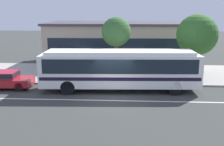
{
  "coord_description": "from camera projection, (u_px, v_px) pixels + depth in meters",
  "views": [
    {
      "loc": [
        0.92,
        -17.93,
        5.76
      ],
      "look_at": [
        -0.21,
        1.57,
        1.3
      ],
      "focal_mm": 44.41,
      "sensor_mm": 36.0,
      "label": 1
    }
  ],
  "objects": [
    {
      "name": "station_building",
      "position": [
        118.0,
        43.0,
        30.66
      ],
      "size": [
        15.37,
        7.89,
        4.44
      ],
      "color": "#B2A48A",
      "rests_on": "ground_plane"
    },
    {
      "name": "bus_stop_sign",
      "position": [
        179.0,
        65.0,
        21.58
      ],
      "size": [
        0.16,
        0.43,
        2.3
      ],
      "color": "gray",
      "rests_on": "sidewalk_slab"
    },
    {
      "name": "sedan_behind_bus",
      "position": [
        3.0,
        79.0,
        20.71
      ],
      "size": [
        4.3,
        2.04,
        1.29
      ],
      "color": "#AB1D27",
      "rests_on": "ground_plane"
    },
    {
      "name": "ground_plane",
      "position": [
        114.0,
        97.0,
        18.78
      ],
      "size": [
        120.0,
        120.0,
        0.0
      ],
      "primitive_type": "plane",
      "color": "#383B38"
    },
    {
      "name": "transit_bus",
      "position": [
        120.0,
        68.0,
        19.93
      ],
      "size": [
        11.4,
        2.98,
        2.93
      ],
      "color": "white",
      "rests_on": "ground_plane"
    },
    {
      "name": "sidewalk_slab",
      "position": [
        118.0,
        73.0,
        25.52
      ],
      "size": [
        60.0,
        8.0,
        0.12
      ],
      "primitive_type": "cube",
      "color": "#A19D95",
      "rests_on": "ground_plane"
    },
    {
      "name": "lane_stripe_center",
      "position": [
        113.0,
        101.0,
        18.0
      ],
      "size": [
        56.0,
        0.16,
        0.01
      ],
      "primitive_type": "cube",
      "color": "silver",
      "rests_on": "ground_plane"
    },
    {
      "name": "street_tree_near_stop",
      "position": [
        116.0,
        33.0,
        22.76
      ],
      "size": [
        2.41,
        2.41,
        5.09
      ],
      "color": "brown",
      "rests_on": "sidewalk_slab"
    },
    {
      "name": "pedestrian_waiting_near_sign",
      "position": [
        76.0,
        70.0,
        21.97
      ],
      "size": [
        0.46,
        0.46,
        1.72
      ],
      "color": "#33362B",
      "rests_on": "sidewalk_slab"
    },
    {
      "name": "street_tree_mid_block",
      "position": [
        197.0,
        35.0,
        22.74
      ],
      "size": [
        3.39,
        3.39,
        5.32
      ],
      "color": "brown",
      "rests_on": "sidewalk_slab"
    },
    {
      "name": "pedestrian_walking_along_curb",
      "position": [
        95.0,
        70.0,
        21.96
      ],
      "size": [
        0.37,
        0.37,
        1.67
      ],
      "color": "#1B2E48",
      "rests_on": "sidewalk_slab"
    }
  ]
}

